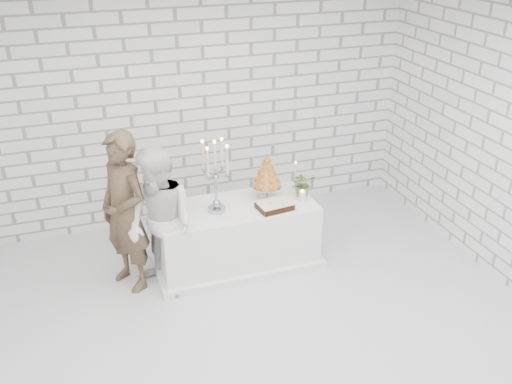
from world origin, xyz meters
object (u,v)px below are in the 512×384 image
bride (161,224)px  candelabra (216,177)px  cake_table (237,235)px  groom (125,213)px  croquembouche (267,177)px

bride → candelabra: 0.78m
cake_table → groom: bearing=-179.0°
bride → candelabra: bearing=76.1°
groom → croquembouche: size_ratio=3.34×
cake_table → candelabra: bearing=-169.5°
groom → candelabra: size_ratio=2.12×
bride → candelabra: bride is taller
bride → candelabra: size_ratio=1.95×
groom → candelabra: groom is taller
cake_table → candelabra: size_ratio=2.13×
bride → croquembouche: bride is taller
groom → candelabra: 1.03m
groom → croquembouche: groom is taller
croquembouche → groom: bearing=-176.6°
groom → croquembouche: 1.63m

